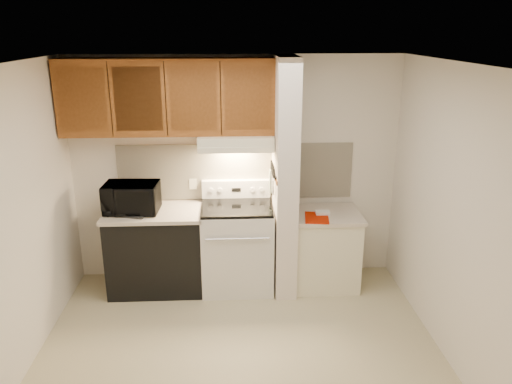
{
  "coord_description": "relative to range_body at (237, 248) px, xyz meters",
  "views": [
    {
      "loc": [
        -0.06,
        -3.85,
        2.76
      ],
      "look_at": [
        0.19,
        0.75,
        1.24
      ],
      "focal_mm": 35.0,
      "sensor_mm": 36.0,
      "label": 1
    }
  ],
  "objects": [
    {
      "name": "upper_cabinets",
      "position": [
        -0.69,
        0.17,
        1.62
      ],
      "size": [
        2.18,
        0.33,
        0.77
      ],
      "primitive_type": "cube",
      "color": "brown",
      "rests_on": "wall_back"
    },
    {
      "name": "wall_right",
      "position": [
        1.8,
        -1.16,
        0.79
      ],
      "size": [
        0.02,
        3.0,
        2.5
      ],
      "primitive_type": "cube",
      "color": "silver",
      "rests_on": "floor"
    },
    {
      "name": "cab_door_b",
      "position": [
        -0.96,
        0.01,
        1.62
      ],
      "size": [
        0.46,
        0.01,
        0.63
      ],
      "primitive_type": "cube",
      "color": "brown",
      "rests_on": "upper_cabinets"
    },
    {
      "name": "range_display",
      "position": [
        0.0,
        0.24,
        0.59
      ],
      "size": [
        0.1,
        0.01,
        0.04
      ],
      "primitive_type": "cube",
      "color": "black",
      "rests_on": "range_backguard"
    },
    {
      "name": "teal_jar",
      "position": [
        -1.23,
        -0.09,
        0.5
      ],
      "size": [
        0.1,
        0.1,
        0.1
      ],
      "primitive_type": "cylinder",
      "rotation": [
        0.0,
        0.0,
        -0.18
      ],
      "color": "#1D635B",
      "rests_on": "left_countertop"
    },
    {
      "name": "knife_handle_b",
      "position": [
        0.38,
        -0.14,
        0.91
      ],
      "size": [
        0.02,
        0.02,
        0.1
      ],
      "primitive_type": "cylinder",
      "color": "black",
      "rests_on": "knife_strip"
    },
    {
      "name": "knife_blade_c",
      "position": [
        0.38,
        -0.06,
        0.74
      ],
      "size": [
        0.01,
        0.04,
        0.2
      ],
      "primitive_type": "cube",
      "color": "silver",
      "rests_on": "knife_strip"
    },
    {
      "name": "knife_handle_d",
      "position": [
        0.38,
        0.02,
        0.91
      ],
      "size": [
        0.02,
        0.02,
        0.1
      ],
      "primitive_type": "cylinder",
      "color": "black",
      "rests_on": "knife_strip"
    },
    {
      "name": "range_body",
      "position": [
        0.0,
        0.0,
        0.0
      ],
      "size": [
        0.76,
        0.65,
        0.92
      ],
      "primitive_type": "cube",
      "color": "silver",
      "rests_on": "floor"
    },
    {
      "name": "range_hood",
      "position": [
        0.0,
        0.12,
        1.17
      ],
      "size": [
        0.78,
        0.44,
        0.15
      ],
      "primitive_type": "cube",
      "color": "#EBE4C2",
      "rests_on": "upper_cabinets"
    },
    {
      "name": "floor",
      "position": [
        0.0,
        -1.16,
        -0.46
      ],
      "size": [
        3.6,
        3.6,
        0.0
      ],
      "primitive_type": "plane",
      "color": "#C1B58C",
      "rests_on": "ground"
    },
    {
      "name": "cab_gap_c",
      "position": [
        -0.14,
        0.01,
        1.62
      ],
      "size": [
        0.01,
        0.01,
        0.73
      ],
      "primitive_type": "cube",
      "color": "black",
      "rests_on": "upper_cabinets"
    },
    {
      "name": "cooktop",
      "position": [
        0.0,
        0.0,
        0.48
      ],
      "size": [
        0.74,
        0.64,
        0.03
      ],
      "primitive_type": "cube",
      "color": "black",
      "rests_on": "range_body"
    },
    {
      "name": "dishwasher_front",
      "position": [
        -0.88,
        0.01,
        -0.03
      ],
      "size": [
        1.0,
        0.63,
        0.87
      ],
      "primitive_type": "cube",
      "color": "black",
      "rests_on": "floor"
    },
    {
      "name": "range_knob_left_inner",
      "position": [
        -0.18,
        0.24,
        0.59
      ],
      "size": [
        0.05,
        0.02,
        0.05
      ],
      "primitive_type": "cylinder",
      "rotation": [
        1.57,
        0.0,
        0.0
      ],
      "color": "silver",
      "rests_on": "range_backguard"
    },
    {
      "name": "hood_lip",
      "position": [
        0.0,
        -0.08,
        1.12
      ],
      "size": [
        0.78,
        0.04,
        0.06
      ],
      "primitive_type": "cube",
      "color": "#EBE4C2",
      "rests_on": "range_hood"
    },
    {
      "name": "range_knob_left_outer",
      "position": [
        -0.28,
        0.24,
        0.59
      ],
      "size": [
        0.05,
        0.02,
        0.05
      ],
      "primitive_type": "cylinder",
      "rotation": [
        1.57,
        0.0,
        0.0
      ],
      "color": "silver",
      "rests_on": "range_backguard"
    },
    {
      "name": "knife_blade_b",
      "position": [
        0.38,
        -0.14,
        0.75
      ],
      "size": [
        0.01,
        0.04,
        0.18
      ],
      "primitive_type": "cube",
      "color": "silver",
      "rests_on": "knife_strip"
    },
    {
      "name": "range_knob_right_outer",
      "position": [
        0.28,
        0.24,
        0.59
      ],
      "size": [
        0.05,
        0.02,
        0.05
      ],
      "primitive_type": "cylinder",
      "rotation": [
        1.57,
        0.0,
        0.0
      ],
      "color": "silver",
      "rests_on": "range_backguard"
    },
    {
      "name": "cab_door_a",
      "position": [
        -1.51,
        0.01,
        1.62
      ],
      "size": [
        0.46,
        0.01,
        0.63
      ],
      "primitive_type": "cube",
      "color": "brown",
      "rests_on": "upper_cabinets"
    },
    {
      "name": "knife_handle_c",
      "position": [
        0.38,
        -0.07,
        0.91
      ],
      "size": [
        0.02,
        0.02,
        0.1
      ],
      "primitive_type": "cylinder",
      "color": "black",
      "rests_on": "knife_strip"
    },
    {
      "name": "ceiling",
      "position": [
        0.0,
        -1.16,
        2.04
      ],
      "size": [
        3.6,
        3.6,
        0.0
      ],
      "primitive_type": "plane",
      "rotation": [
        3.14,
        0.0,
        0.0
      ],
      "color": "white",
      "rests_on": "wall_back"
    },
    {
      "name": "outlet",
      "position": [
        -0.48,
        0.32,
        0.64
      ],
      "size": [
        0.08,
        0.01,
        0.12
      ],
      "primitive_type": "cube",
      "color": "#EBE4C2",
      "rests_on": "backsplash"
    },
    {
      "name": "oven_window",
      "position": [
        0.0,
        -0.32,
        0.04
      ],
      "size": [
        0.5,
        0.01,
        0.3
      ],
      "primitive_type": "cube",
      "color": "black",
      "rests_on": "range_body"
    },
    {
      "name": "backsplash",
      "position": [
        0.0,
        0.33,
        0.78
      ],
      "size": [
        2.6,
        0.02,
        0.63
      ],
      "primitive_type": "cube",
      "color": "#FFF2CF",
      "rests_on": "wall_back"
    },
    {
      "name": "cab_gap_b",
      "position": [
        -0.69,
        0.01,
        1.62
      ],
      "size": [
        0.01,
        0.01,
        0.73
      ],
      "primitive_type": "cube",
      "color": "black",
      "rests_on": "upper_cabinets"
    },
    {
      "name": "pillar_trim",
      "position": [
        0.39,
        -0.01,
        0.84
      ],
      "size": [
        0.01,
        0.7,
        0.04
      ],
      "primitive_type": "cube",
      "color": "brown",
      "rests_on": "partition_pillar"
    },
    {
      "name": "wall_back",
      "position": [
        0.0,
        0.34,
        0.79
      ],
      "size": [
        3.6,
        2.5,
        0.02
      ],
      "primitive_type": "cube",
      "rotation": [
        1.57,
        0.0,
        0.0
      ],
      "color": "silver",
      "rests_on": "floor"
    },
    {
      "name": "spoon_rest",
      "position": [
        -1.07,
        -0.18,
        0.46
      ],
      "size": [
        0.26,
        0.15,
        0.02
      ],
      "primitive_type": "cube",
      "rotation": [
        0.0,
        0.0,
        -0.32
      ],
      "color": "black",
      "rests_on": "left_countertop"
    },
    {
      "name": "knife_strip",
      "position": [
        0.39,
        -0.06,
        0.86
      ],
      "size": [
        0.02,
        0.42,
        0.04
      ],
      "primitive_type": "cube",
      "color": "black",
      "rests_on": "partition_pillar"
    },
    {
      "name": "red_folder",
      "position": [
        0.84,
        -0.16,
        0.4
      ],
      "size": [
        0.29,
        0.36,
        0.01
      ],
      "primitive_type": "cube",
      "rotation": [
        0.0,
        0.0,
        -0.14
      ],
      "color": "#A81700",
      "rests_on": "right_countertop"
    },
    {
      "name": "range_knob_right_inner",
      "position": [
        0.18,
        0.24,
        0.59
      ],
      "size": [
        0.05,
        0.02,
        0.05
      ],
      "primitive_type": "cylinder",
      "rotation": [
        1.57,
        0.0,
        0.0
      ],
      "color": "silver",
      "rests_on": "range_backguard"
    },
    {
      "name": "oven_mitt",
      "position": [
        0.38,
        0.17,
        0.71
      ],
      "size": [
        0.03,
        0.1,
        0.25
      ],
      "primitive_type": "cube",
      "color": "slate",
      "rests_on": "partition_pillar"
    },
    {
      "name": "knife_blade_a",
      "position": [
        0.38,
        -0.2,
        0.76
      ],
      "size": [
        0.01,
        0.03,
        0.16
      ],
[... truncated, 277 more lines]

